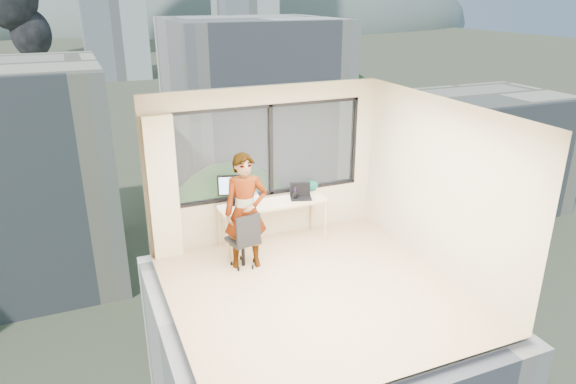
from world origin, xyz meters
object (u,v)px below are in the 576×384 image
desk (273,222)px  laptop (301,192)px  chair (243,238)px  monitor (233,190)px  game_console (249,197)px  person (246,211)px  handbag (311,186)px

desk → laptop: 0.69m
chair → laptop: bearing=10.9°
chair → monitor: monitor is taller
desk → laptop: size_ratio=4.91×
monitor → laptop: (1.11, -0.20, -0.14)m
game_console → chair: bearing=-106.9°
person → laptop: 1.24m
monitor → game_console: 0.39m
chair → person: bearing=-10.1°
game_console → laptop: laptop is taller
person → game_console: bearing=80.0°
game_console → desk: bearing=-30.0°
chair → laptop: laptop is taller
desk → chair: bearing=-141.6°
monitor → laptop: bearing=7.7°
desk → handbag: handbag is taller
desk → game_console: bearing=141.6°
monitor → handbag: (1.42, 0.07, -0.16)m
chair → game_console: 0.97m
chair → handbag: handbag is taller
monitor → chair: bearing=-79.5°
game_console → handbag: 1.13m
monitor → laptop: size_ratio=1.38×
laptop → handbag: size_ratio=1.49×
monitor → person: bearing=-74.3°
person → monitor: bearing=99.5°
person → game_console: (0.32, 0.82, -0.11)m
desk → person: bearing=-139.0°
chair → laptop: size_ratio=2.52×
person → chair: bearing=-166.7°
chair → laptop: (1.20, 0.50, 0.40)m
laptop → person: bearing=-138.9°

